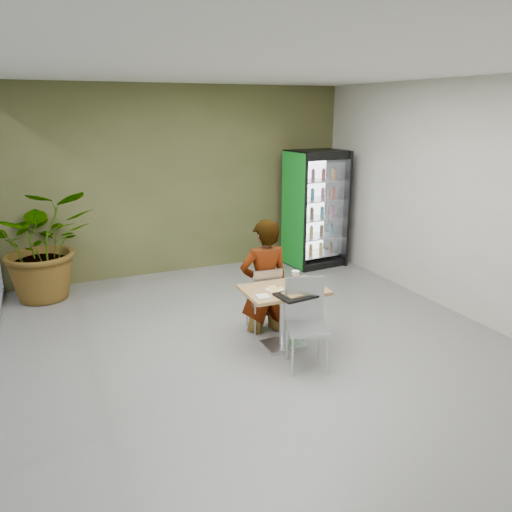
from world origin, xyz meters
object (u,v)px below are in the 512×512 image
at_px(dining_table, 284,305).
at_px(cafeteria_tray, 298,295).
at_px(soda_cup, 295,278).
at_px(seated_woman, 264,287).
at_px(beverage_fridge, 316,209).
at_px(potted_plant, 43,244).
at_px(chair_near, 306,315).
at_px(chair_far, 265,295).

bearing_deg(dining_table, cafeteria_tray, -84.82).
distance_m(soda_cup, cafeteria_tray, 0.40).
relative_size(seated_woman, beverage_fridge, 0.85).
bearing_deg(potted_plant, beverage_fridge, -1.65).
xyz_separation_m(dining_table, potted_plant, (-2.56, 2.93, 0.31)).
relative_size(dining_table, chair_near, 0.97).
bearing_deg(seated_woman, chair_near, 96.12).
relative_size(chair_far, chair_near, 0.86).
xyz_separation_m(soda_cup, cafeteria_tray, (-0.16, -0.36, -0.07)).
distance_m(cafeteria_tray, potted_plant, 4.13).
bearing_deg(soda_cup, chair_far, 116.52).
bearing_deg(soda_cup, beverage_fridge, 55.69).
distance_m(chair_near, seated_woman, 0.99).
bearing_deg(cafeteria_tray, chair_far, 93.41).
xyz_separation_m(chair_far, seated_woman, (0.00, 0.04, 0.09)).
bearing_deg(dining_table, chair_near, -85.53).
xyz_separation_m(dining_table, chair_far, (-0.02, 0.49, -0.03)).
relative_size(seated_woman, cafeteria_tray, 3.84).
height_order(dining_table, chair_far, chair_far).
relative_size(seated_woman, potted_plant, 1.06).
xyz_separation_m(chair_near, seated_woman, (-0.05, 0.99, 0.01)).
height_order(chair_far, beverage_fridge, beverage_fridge).
distance_m(chair_near, potted_plant, 4.29).
relative_size(seated_woman, soda_cup, 10.39).
height_order(soda_cup, beverage_fridge, beverage_fridge).
xyz_separation_m(chair_far, beverage_fridge, (2.07, 2.31, 0.54)).
bearing_deg(cafeteria_tray, potted_plant, 128.78).
distance_m(seated_woman, beverage_fridge, 3.10).
height_order(dining_table, soda_cup, soda_cup).
relative_size(chair_near, beverage_fridge, 0.48).
bearing_deg(chair_far, beverage_fridge, -128.66).
bearing_deg(soda_cup, dining_table, -159.56).
bearing_deg(dining_table, beverage_fridge, 53.79).
relative_size(chair_far, potted_plant, 0.51).
bearing_deg(chair_far, chair_near, 96.55).
relative_size(chair_far, soda_cup, 5.02).
height_order(cafeteria_tray, beverage_fridge, beverage_fridge).
height_order(dining_table, chair_near, chair_near).
xyz_separation_m(chair_near, beverage_fridge, (2.01, 3.27, 0.46)).
xyz_separation_m(seated_woman, beverage_fridge, (2.06, 2.27, 0.45)).
xyz_separation_m(chair_near, soda_cup, (0.15, 0.54, 0.25)).
height_order(chair_near, seated_woman, seated_woman).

